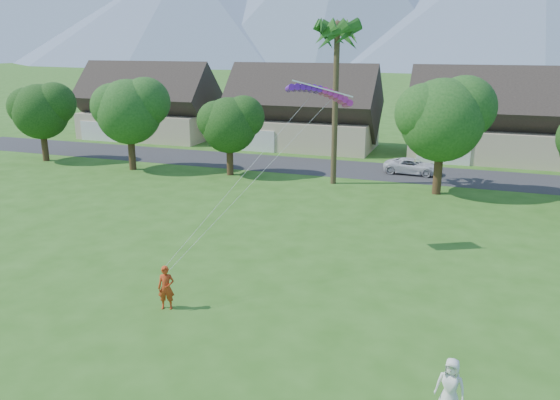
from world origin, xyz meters
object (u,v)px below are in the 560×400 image
at_px(watcher, 450,386).
at_px(parked_car, 412,166).
at_px(kite_flyer, 166,288).
at_px(parafoil_kite, 320,91).

distance_m(watcher, parked_car, 32.14).
bearing_deg(kite_flyer, watcher, -34.74).
bearing_deg(parafoil_kite, kite_flyer, -138.90).
xyz_separation_m(kite_flyer, watcher, (11.51, -3.09, -0.05)).
bearing_deg(kite_flyer, parafoil_kite, 46.85).
relative_size(watcher, parked_car, 0.38).
relative_size(kite_flyer, parked_car, 0.40).
height_order(parked_car, parafoil_kite, parafoil_kite).
bearing_deg(parafoil_kite, watcher, -83.92).
bearing_deg(parked_car, watcher, -168.43).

